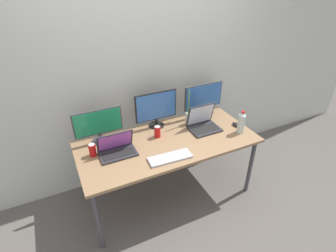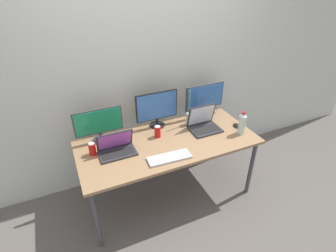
{
  "view_description": "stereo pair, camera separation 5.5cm",
  "coord_description": "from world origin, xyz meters",
  "px_view_note": "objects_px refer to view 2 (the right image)",
  "views": [
    {
      "loc": [
        -0.96,
        -2.0,
        2.26
      ],
      "look_at": [
        0.0,
        0.0,
        0.92
      ],
      "focal_mm": 28.0,
      "sensor_mm": 36.0,
      "label": 1
    },
    {
      "loc": [
        -0.92,
        -2.02,
        2.26
      ],
      "look_at": [
        0.0,
        0.0,
        0.92
      ],
      "focal_mm": 28.0,
      "sensor_mm": 36.0,
      "label": 2
    }
  ],
  "objects_px": {
    "water_bottle": "(242,124)",
    "monitor_left": "(99,124)",
    "monitor_center": "(157,108)",
    "soda_can_by_laptop": "(92,149)",
    "laptop_secondary": "(204,124)",
    "bamboo_vase": "(189,117)",
    "laptop_silver": "(117,148)",
    "monitor_right": "(204,99)",
    "mouse_by_keyboard": "(237,126)",
    "work_desk": "(168,145)",
    "soda_can_near_keyboard": "(158,132)",
    "keyboard_main": "(169,158)"
  },
  "relations": [
    {
      "from": "water_bottle",
      "to": "monitor_left",
      "type": "bearing_deg",
      "value": 160.97
    },
    {
      "from": "monitor_center",
      "to": "soda_can_by_laptop",
      "type": "height_order",
      "value": "monitor_center"
    },
    {
      "from": "laptop_secondary",
      "to": "bamboo_vase",
      "type": "distance_m",
      "value": 0.18
    },
    {
      "from": "monitor_center",
      "to": "laptop_silver",
      "type": "xyz_separation_m",
      "value": [
        -0.54,
        -0.31,
        -0.17
      ]
    },
    {
      "from": "monitor_right",
      "to": "mouse_by_keyboard",
      "type": "distance_m",
      "value": 0.48
    },
    {
      "from": "monitor_right",
      "to": "laptop_silver",
      "type": "distance_m",
      "value": 1.19
    },
    {
      "from": "monitor_right",
      "to": "laptop_silver",
      "type": "bearing_deg",
      "value": -165.04
    },
    {
      "from": "monitor_right",
      "to": "soda_can_by_laptop",
      "type": "height_order",
      "value": "monitor_right"
    },
    {
      "from": "laptop_secondary",
      "to": "bamboo_vase",
      "type": "relative_size",
      "value": 0.78
    },
    {
      "from": "water_bottle",
      "to": "bamboo_vase",
      "type": "distance_m",
      "value": 0.58
    },
    {
      "from": "work_desk",
      "to": "laptop_secondary",
      "type": "xyz_separation_m",
      "value": [
        0.46,
        0.06,
        0.12
      ]
    },
    {
      "from": "monitor_right",
      "to": "monitor_center",
      "type": "bearing_deg",
      "value": 179.88
    },
    {
      "from": "monitor_center",
      "to": "water_bottle",
      "type": "bearing_deg",
      "value": -34.26
    },
    {
      "from": "work_desk",
      "to": "soda_can_near_keyboard",
      "type": "xyz_separation_m",
      "value": [
        -0.07,
        0.12,
        0.12
      ]
    },
    {
      "from": "soda_can_by_laptop",
      "to": "keyboard_main",
      "type": "bearing_deg",
      "value": -29.54
    },
    {
      "from": "keyboard_main",
      "to": "monitor_left",
      "type": "bearing_deg",
      "value": 135.81
    },
    {
      "from": "keyboard_main",
      "to": "mouse_by_keyboard",
      "type": "relative_size",
      "value": 3.88
    },
    {
      "from": "monitor_right",
      "to": "keyboard_main",
      "type": "bearing_deg",
      "value": -140.46
    },
    {
      "from": "keyboard_main",
      "to": "monitor_right",
      "type": "bearing_deg",
      "value": 42.92
    },
    {
      "from": "monitor_right",
      "to": "soda_can_near_keyboard",
      "type": "distance_m",
      "value": 0.73
    },
    {
      "from": "laptop_secondary",
      "to": "keyboard_main",
      "type": "relative_size",
      "value": 0.79
    },
    {
      "from": "work_desk",
      "to": "monitor_left",
      "type": "height_order",
      "value": "monitor_left"
    },
    {
      "from": "laptop_secondary",
      "to": "bamboo_vase",
      "type": "height_order",
      "value": "bamboo_vase"
    },
    {
      "from": "monitor_center",
      "to": "soda_can_by_laptop",
      "type": "xyz_separation_m",
      "value": [
        -0.76,
        -0.24,
        -0.16
      ]
    },
    {
      "from": "soda_can_by_laptop",
      "to": "bamboo_vase",
      "type": "xyz_separation_m",
      "value": [
        1.1,
        0.12,
        0.03
      ]
    },
    {
      "from": "soda_can_near_keyboard",
      "to": "bamboo_vase",
      "type": "xyz_separation_m",
      "value": [
        0.42,
        0.09,
        0.03
      ]
    },
    {
      "from": "monitor_center",
      "to": "mouse_by_keyboard",
      "type": "xyz_separation_m",
      "value": [
        0.8,
        -0.39,
        -0.21
      ]
    },
    {
      "from": "laptop_silver",
      "to": "mouse_by_keyboard",
      "type": "distance_m",
      "value": 1.35
    },
    {
      "from": "monitor_right",
      "to": "bamboo_vase",
      "type": "bearing_deg",
      "value": -155.91
    },
    {
      "from": "soda_can_near_keyboard",
      "to": "soda_can_by_laptop",
      "type": "height_order",
      "value": "same"
    },
    {
      "from": "monitor_center",
      "to": "soda_can_near_keyboard",
      "type": "distance_m",
      "value": 0.28
    },
    {
      "from": "work_desk",
      "to": "laptop_silver",
      "type": "bearing_deg",
      "value": 177.52
    },
    {
      "from": "water_bottle",
      "to": "monitor_right",
      "type": "bearing_deg",
      "value": 107.04
    },
    {
      "from": "monitor_left",
      "to": "soda_can_by_laptop",
      "type": "distance_m",
      "value": 0.27
    },
    {
      "from": "laptop_secondary",
      "to": "water_bottle",
      "type": "distance_m",
      "value": 0.41
    },
    {
      "from": "monitor_right",
      "to": "soda_can_by_laptop",
      "type": "relative_size",
      "value": 3.88
    },
    {
      "from": "laptop_silver",
      "to": "soda_can_near_keyboard",
      "type": "relative_size",
      "value": 2.76
    },
    {
      "from": "monitor_right",
      "to": "laptop_secondary",
      "type": "distance_m",
      "value": 0.35
    },
    {
      "from": "laptop_silver",
      "to": "water_bottle",
      "type": "bearing_deg",
      "value": -9.13
    },
    {
      "from": "work_desk",
      "to": "laptop_silver",
      "type": "height_order",
      "value": "laptop_silver"
    },
    {
      "from": "work_desk",
      "to": "monitor_right",
      "type": "distance_m",
      "value": 0.75
    },
    {
      "from": "keyboard_main",
      "to": "soda_can_by_laptop",
      "type": "xyz_separation_m",
      "value": [
        -0.64,
        0.36,
        0.05
      ]
    },
    {
      "from": "laptop_secondary",
      "to": "soda_can_near_keyboard",
      "type": "xyz_separation_m",
      "value": [
        -0.52,
        0.06,
        0.0
      ]
    },
    {
      "from": "monitor_center",
      "to": "mouse_by_keyboard",
      "type": "relative_size",
      "value": 4.48
    },
    {
      "from": "work_desk",
      "to": "water_bottle",
      "type": "height_order",
      "value": "water_bottle"
    },
    {
      "from": "monitor_center",
      "to": "soda_can_near_keyboard",
      "type": "height_order",
      "value": "monitor_center"
    },
    {
      "from": "water_bottle",
      "to": "bamboo_vase",
      "type": "height_order",
      "value": "bamboo_vase"
    },
    {
      "from": "monitor_center",
      "to": "soda_can_near_keyboard",
      "type": "relative_size",
      "value": 3.77
    },
    {
      "from": "work_desk",
      "to": "monitor_left",
      "type": "xyz_separation_m",
      "value": [
        -0.62,
        0.3,
        0.25
      ]
    },
    {
      "from": "work_desk",
      "to": "soda_can_by_laptop",
      "type": "xyz_separation_m",
      "value": [
        -0.74,
        0.09,
        0.12
      ]
    }
  ]
}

